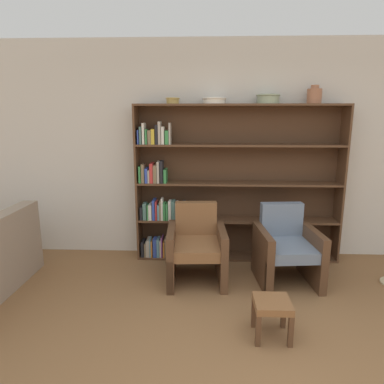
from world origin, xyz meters
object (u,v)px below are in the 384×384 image
bookshelf (220,187)px  bowl_olive (268,98)px  bowl_terracotta (173,100)px  bowl_sage (214,100)px  armchair_cushioned (286,248)px  footstool (272,308)px  vase_tall (314,96)px  armchair_leather (196,247)px

bookshelf → bowl_olive: size_ratio=8.99×
bowl_terracotta → bowl_sage: size_ratio=0.59×
bowl_olive → armchair_cushioned: bearing=-74.5°
bowl_sage → bowl_terracotta: bearing=180.0°
bowl_terracotta → footstool: (0.97, -1.65, -1.74)m
bowl_terracotta → footstool: 2.59m
bookshelf → footstool: size_ratio=7.73×
bowl_terracotta → armchair_cushioned: 2.17m
bookshelf → bowl_olive: bowl_olive is taller
armchair_cushioned → vase_tall: bearing=-126.2°
bowl_terracotta → armchair_cushioned: bowl_terracotta is taller
bowl_sage → vase_tall: bearing=-0.0°
bowl_sage → armchair_cushioned: 1.91m
bookshelf → vase_tall: vase_tall is taller
bowl_sage → vase_tall: vase_tall is taller
bowl_olive → armchair_leather: size_ratio=0.34×
bookshelf → armchair_leather: bookshelf is taller
bowl_terracotta → bowl_olive: size_ratio=0.60×
bowl_sage → bowl_olive: 0.64m
bowl_terracotta → footstool: bowl_terracotta is taller
bookshelf → bowl_sage: size_ratio=8.85×
bowl_sage → footstool: (0.47, -1.65, -1.74)m
footstool → armchair_cushioned: bearing=71.7°
bowl_terracotta → bowl_olive: bowl_olive is taller
vase_tall → armchair_leather: size_ratio=0.25×
bookshelf → armchair_cushioned: (0.72, -0.64, -0.56)m
bowl_olive → footstool: bowl_olive is taller
bookshelf → footstool: bearing=-77.2°
vase_tall → armchair_cushioned: bearing=-120.8°
bowl_olive → armchair_leather: 1.94m
bowl_terracotta → vase_tall: (1.68, -0.00, 0.05)m
bowl_sage → bowl_olive: size_ratio=1.02×
armchair_leather → bookshelf: bearing=-116.7°
bookshelf → armchair_leather: 0.90m
bowl_olive → vase_tall: size_ratio=1.34×
bookshelf → vase_tall: 1.56m
bowl_sage → footstool: size_ratio=0.87×
bowl_terracotta → bowl_olive: (1.14, 0.00, 0.02)m
bowl_sage → vase_tall: size_ratio=1.36×
bowl_sage → armchair_leather: (-0.19, -0.62, -1.62)m
armchair_cushioned → footstool: bearing=66.4°
bowl_olive → vase_tall: 0.54m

